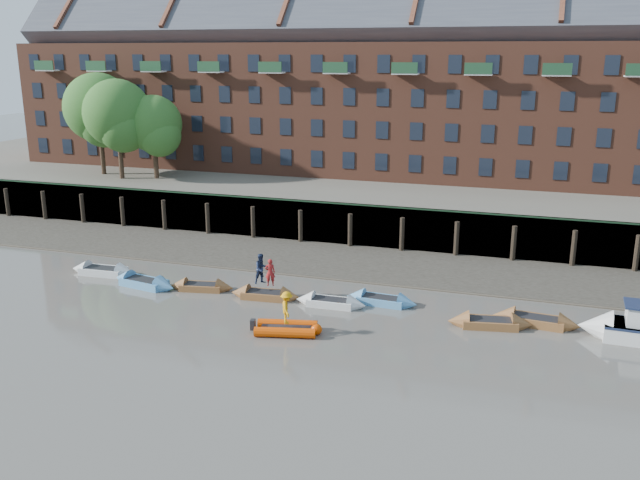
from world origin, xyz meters
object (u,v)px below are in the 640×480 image
at_px(rowboat_4, 331,302).
at_px(rowboat_7, 536,321).
at_px(rowboat_2, 202,287).
at_px(motor_launch, 633,328).
at_px(rowboat_5, 381,300).
at_px(person_rower_a, 270,272).
at_px(rowboat_3, 265,295).
at_px(person_rower_b, 261,269).
at_px(person_rib_crew, 287,308).
at_px(rowboat_0, 103,271).
at_px(rib_tender, 289,328).
at_px(rowboat_1, 144,283).
at_px(rowboat_6, 490,323).

xyz_separation_m(rowboat_4, rowboat_7, (11.50, 0.71, 0.02)).
height_order(rowboat_2, rowboat_7, rowboat_7).
bearing_deg(motor_launch, rowboat_5, -2.35).
distance_m(rowboat_2, rowboat_7, 20.01).
xyz_separation_m(rowboat_2, person_rower_a, (4.70, -0.14, 1.47)).
bearing_deg(rowboat_3, rowboat_7, -2.51).
xyz_separation_m(motor_launch, person_rower_a, (-20.10, -0.15, 1.03)).
distance_m(rowboat_4, rowboat_7, 11.52).
bearing_deg(person_rower_b, rowboat_7, -46.17).
bearing_deg(person_rib_crew, rowboat_2, 33.41).
relative_size(rowboat_4, person_rower_a, 2.54).
xyz_separation_m(rowboat_0, person_rib_crew, (15.18, -5.44, 1.21)).
relative_size(rowboat_2, person_rib_crew, 2.40).
bearing_deg(rib_tender, rowboat_5, 44.33).
height_order(rowboat_2, rowboat_3, rowboat_3).
relative_size(rowboat_0, person_rib_crew, 2.71).
bearing_deg(person_rower_a, rowboat_2, -26.07).
relative_size(person_rower_a, person_rib_crew, 0.95).
relative_size(rowboat_0, rowboat_1, 0.98).
bearing_deg(motor_launch, rowboat_4, 2.75).
distance_m(rowboat_3, rowboat_6, 13.27).
bearing_deg(rib_tender, rowboat_4, 65.24).
relative_size(rowboat_4, person_rower_b, 2.29).
relative_size(rowboat_0, rowboat_5, 1.09).
height_order(rowboat_2, rib_tender, rowboat_2).
height_order(person_rower_b, person_rib_crew, person_rower_b).
distance_m(rowboat_2, rowboat_4, 8.51).
relative_size(rowboat_0, motor_launch, 0.76).
bearing_deg(person_rib_crew, rib_tender, -82.07).
relative_size(motor_launch, person_rower_b, 3.36).
bearing_deg(person_rower_b, rowboat_6, -50.40).
bearing_deg(rowboat_3, rowboat_0, 170.56).
xyz_separation_m(rowboat_3, rowboat_4, (4.14, 0.01, -0.00)).
height_order(rowboat_1, rib_tender, rowboat_1).
relative_size(person_rower_b, person_rib_crew, 1.06).
relative_size(rowboat_2, rib_tender, 1.16).
xyz_separation_m(rowboat_2, rowboat_7, (20.01, 0.56, 0.03)).
relative_size(rowboat_1, rowboat_7, 1.03).
distance_m(rib_tender, motor_launch, 17.86).
xyz_separation_m(rowboat_0, rowboat_3, (12.07, -0.90, -0.02)).
height_order(rowboat_5, rib_tender, rowboat_5).
bearing_deg(rowboat_0, person_rower_a, -7.05).
height_order(rowboat_6, person_rower_b, person_rower_b).
xyz_separation_m(rowboat_7, rib_tender, (-12.44, -5.21, 0.03)).
bearing_deg(motor_launch, rowboat_0, 0.90).
height_order(rowboat_3, rowboat_7, rowboat_7).
xyz_separation_m(rib_tender, person_rib_crew, (-0.09, -0.06, 1.18)).
bearing_deg(person_rower_a, motor_launch, 156.03).
bearing_deg(person_rower_a, rowboat_5, 166.18).
relative_size(rowboat_5, rowboat_6, 0.94).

